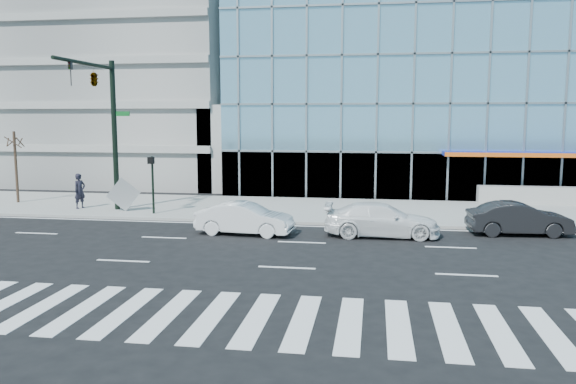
% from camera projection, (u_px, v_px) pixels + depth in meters
% --- Properties ---
extents(ground, '(160.00, 160.00, 0.00)m').
position_uv_depth(ground, '(302.00, 242.00, 23.30)').
color(ground, black).
rests_on(ground, ground).
extents(sidewalk, '(120.00, 8.00, 0.15)m').
position_uv_depth(sidewalk, '(320.00, 210.00, 31.13)').
color(sidewalk, gray).
rests_on(sidewalk, ground).
extents(theatre_building, '(42.00, 26.00, 15.00)m').
position_uv_depth(theatre_building, '(514.00, 88.00, 45.65)').
color(theatre_building, '#7EB6D2').
rests_on(theatre_building, ground).
extents(parking_garage, '(24.00, 24.00, 20.00)m').
position_uv_depth(parking_garage, '(119.00, 63.00, 50.48)').
color(parking_garage, gray).
rests_on(parking_garage, ground).
extents(ramp_block, '(6.00, 8.00, 6.00)m').
position_uv_depth(ramp_block, '(253.00, 147.00, 41.45)').
color(ramp_block, gray).
rests_on(ramp_block, ground).
extents(tower_backdrop, '(14.00, 14.00, 48.00)m').
position_uv_depth(tower_backdrop, '(178.00, 3.00, 93.25)').
color(tower_backdrop, gray).
rests_on(tower_backdrop, ground).
extents(traffic_signal, '(1.14, 5.74, 8.00)m').
position_uv_depth(traffic_signal, '(100.00, 97.00, 28.63)').
color(traffic_signal, black).
rests_on(traffic_signal, sidewalk).
extents(ped_signal_post, '(0.30, 0.33, 3.00)m').
position_uv_depth(ped_signal_post, '(152.00, 176.00, 29.15)').
color(ped_signal_post, black).
rests_on(ped_signal_post, sidewalk).
extents(street_tree_near, '(1.10, 1.10, 4.23)m').
position_uv_depth(street_tree_near, '(14.00, 141.00, 32.88)').
color(street_tree_near, '#332319').
rests_on(street_tree_near, sidewalk).
extents(white_suv, '(5.05, 2.18, 1.45)m').
position_uv_depth(white_suv, '(382.00, 220.00, 24.44)').
color(white_suv, white).
rests_on(white_suv, ground).
extents(white_sedan, '(4.40, 1.86, 1.41)m').
position_uv_depth(white_sedan, '(245.00, 219.00, 24.86)').
color(white_sedan, white).
rests_on(white_sedan, ground).
extents(dark_sedan, '(4.49, 1.87, 1.45)m').
position_uv_depth(dark_sedan, '(519.00, 219.00, 24.73)').
color(dark_sedan, black).
rests_on(dark_sedan, ground).
extents(pedestrian, '(0.70, 0.83, 1.94)m').
position_uv_depth(pedestrian, '(80.00, 191.00, 30.99)').
color(pedestrian, black).
rests_on(pedestrian, sidewalk).
extents(tilted_panel, '(1.79, 0.50, 1.83)m').
position_uv_depth(tilted_panel, '(123.00, 194.00, 30.04)').
color(tilted_panel, '#9D9D9D').
rests_on(tilted_panel, sidewalk).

